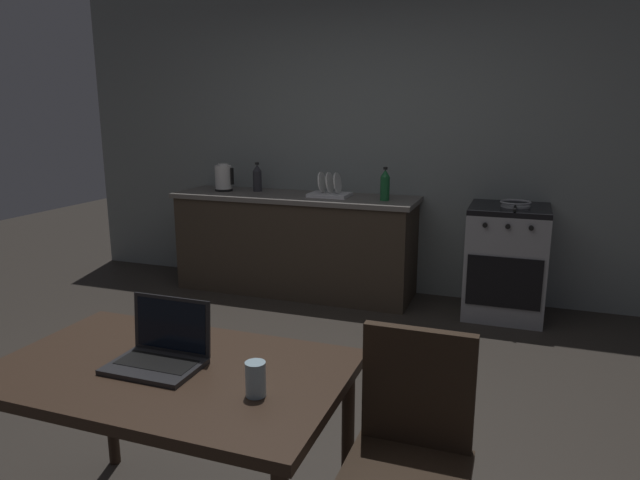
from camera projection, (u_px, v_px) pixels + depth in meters
ground_plane at (257, 411)px, 3.12m from camera, size 12.00×12.00×0.00m
back_wall at (406, 137)px, 4.90m from camera, size 6.40×0.10×2.76m
kitchen_counter at (295, 243)px, 5.09m from camera, size 2.16×0.64×0.88m
stove_oven at (506, 261)px, 4.49m from camera, size 0.60×0.62×0.88m
dining_table at (171, 386)px, 2.03m from camera, size 1.26×0.77×0.72m
chair at (410, 448)px, 1.87m from camera, size 0.40×0.40×0.90m
laptop at (160, 352)px, 2.03m from camera, size 0.32×0.24×0.23m
electric_kettle at (224, 178)px, 5.20m from camera, size 0.18×0.16×0.25m
bottle at (385, 185)px, 4.65m from camera, size 0.08×0.08×0.27m
frying_pan at (516, 204)px, 4.35m from camera, size 0.23×0.41×0.05m
drinking_glass at (256, 379)px, 1.80m from camera, size 0.07×0.07×0.11m
dish_rack at (330, 191)px, 4.87m from camera, size 0.34×0.26×0.21m
bottle_b at (257, 178)px, 5.17m from camera, size 0.08×0.08×0.26m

